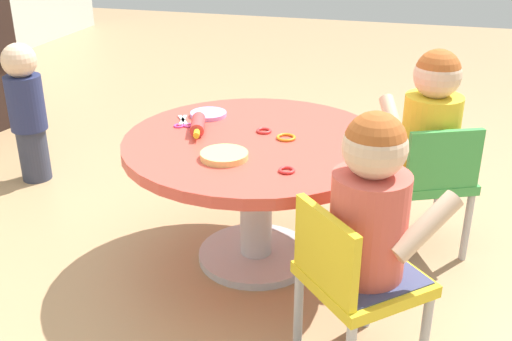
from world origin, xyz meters
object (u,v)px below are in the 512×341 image
object	(u,v)px
toddler_standing	(27,109)
craft_scissors	(183,123)
craft_table	(256,167)
rolling_pin	(198,125)
child_chair_left	(354,280)
child_chair_right	(429,179)
seated_child_left	(372,204)
seated_child_right	(431,118)

from	to	relation	value
toddler_standing	craft_scissors	size ratio (longest dim) A/B	4.72
craft_table	rolling_pin	size ratio (longest dim) A/B	4.19
child_chair_left	rolling_pin	bearing A→B (deg)	51.44
toddler_standing	rolling_pin	world-z (taller)	toddler_standing
child_chair_right	toddler_standing	bearing A→B (deg)	84.79
toddler_standing	child_chair_right	bearing A→B (deg)	-95.21
rolling_pin	child_chair_right	bearing A→B (deg)	-74.91
child_chair_left	rolling_pin	distance (m)	0.85
rolling_pin	craft_scissors	distance (m)	0.10
rolling_pin	craft_scissors	size ratio (longest dim) A/B	1.58
child_chair_right	craft_scissors	distance (m)	0.95
rolling_pin	craft_scissors	world-z (taller)	rolling_pin
seated_child_left	toddler_standing	size ratio (longest dim) A/B	0.76
seated_child_left	seated_child_right	size ratio (longest dim) A/B	1.00
child_chair_right	seated_child_right	bearing A→B (deg)	24.68
seated_child_right	toddler_standing	distance (m)	1.84
child_chair_left	craft_scissors	distance (m)	0.94
child_chair_left	craft_scissors	world-z (taller)	child_chair_left
craft_table	rolling_pin	xyz separation A→B (m)	(0.02, 0.22, 0.13)
child_chair_left	craft_scissors	xyz separation A→B (m)	(0.57, 0.73, 0.19)
craft_table	seated_child_right	xyz separation A→B (m)	(0.28, -0.59, 0.15)
seated_child_right	rolling_pin	world-z (taller)	seated_child_right
craft_table	toddler_standing	distance (m)	1.31
seated_child_right	rolling_pin	xyz separation A→B (m)	(-0.26, 0.82, -0.01)
craft_table	seated_child_left	bearing A→B (deg)	-136.24
seated_child_left	child_chair_right	size ratio (longest dim) A/B	0.95
child_chair_left	toddler_standing	distance (m)	1.89
child_chair_left	child_chair_right	xyz separation A→B (m)	(0.74, -0.19, 0.00)
craft_table	rolling_pin	bearing A→B (deg)	85.74
child_chair_right	seated_child_right	xyz separation A→B (m)	(0.04, 0.02, 0.23)
child_chair_right	child_chair_left	bearing A→B (deg)	165.95
seated_child_right	child_chair_left	bearing A→B (deg)	167.75
child_chair_left	seated_child_right	world-z (taller)	seated_child_right
craft_scissors	seated_child_left	bearing A→B (deg)	-125.72
seated_child_left	toddler_standing	xyz separation A→B (m)	(0.88, 1.69, -0.17)
craft_scissors	child_chair_right	bearing A→B (deg)	-79.52
child_chair_left	seated_child_left	size ratio (longest dim) A/B	1.05
craft_table	child_chair_right	distance (m)	0.66
seated_child_left	rolling_pin	xyz separation A→B (m)	(0.49, 0.68, -0.01)
toddler_standing	craft_scissors	world-z (taller)	toddler_standing
rolling_pin	seated_child_right	bearing A→B (deg)	-72.28
craft_table	toddler_standing	size ratio (longest dim) A/B	1.41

